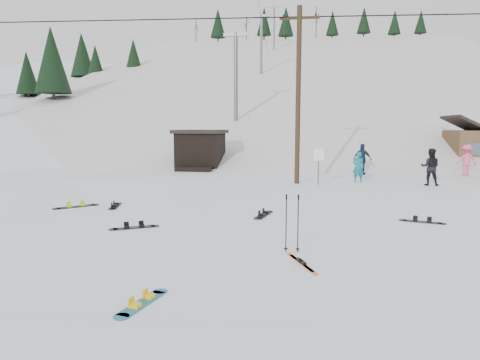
# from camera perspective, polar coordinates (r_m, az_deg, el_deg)

# --- Properties ---
(ground) EXTENTS (200.00, 200.00, 0.00)m
(ground) POSITION_cam_1_polar(r_m,az_deg,el_deg) (9.40, -7.62, -11.38)
(ground) COLOR white
(ground) RESTS_ON ground
(ski_slope) EXTENTS (60.00, 85.24, 65.97)m
(ski_slope) POSITION_cam_1_polar(r_m,az_deg,el_deg) (65.32, 6.71, -6.16)
(ski_slope) COLOR silver
(ski_slope) RESTS_ON ground
(ridge_left) EXTENTS (47.54, 95.03, 58.38)m
(ridge_left) POSITION_cam_1_polar(r_m,az_deg,el_deg) (69.87, -24.69, -5.05)
(ridge_left) COLOR white
(ridge_left) RESTS_ON ground
(treeline_left) EXTENTS (20.00, 64.00, 10.00)m
(treeline_left) POSITION_cam_1_polar(r_m,az_deg,el_deg) (60.86, -27.85, 3.52)
(treeline_left) COLOR black
(treeline_left) RESTS_ON ground
(treeline_crest) EXTENTS (50.00, 6.00, 10.00)m
(treeline_crest) POSITION_cam_1_polar(r_m,az_deg,el_deg) (94.60, 7.65, 5.28)
(treeline_crest) COLOR black
(treeline_crest) RESTS_ON ski_slope
(utility_pole) EXTENTS (2.00, 0.26, 9.00)m
(utility_pole) POSITION_cam_1_polar(r_m,az_deg,el_deg) (22.59, 7.77, 11.41)
(utility_pole) COLOR #3A2819
(utility_pole) RESTS_ON ground
(trail_sign) EXTENTS (0.50, 0.09, 1.85)m
(trail_sign) POSITION_cam_1_polar(r_m,az_deg,el_deg) (22.17, 10.44, 2.63)
(trail_sign) COLOR #595B60
(trail_sign) RESTS_ON ground
(lift_hut) EXTENTS (3.40, 4.10, 2.75)m
(lift_hut) POSITION_cam_1_polar(r_m,az_deg,el_deg) (30.47, -5.29, 4.09)
(lift_hut) COLOR black
(lift_hut) RESTS_ON ground
(lift_tower_near) EXTENTS (2.20, 0.36, 8.00)m
(lift_tower_near) POSITION_cam_1_polar(r_m,az_deg,el_deg) (39.39, -0.55, 14.27)
(lift_tower_near) COLOR #595B60
(lift_tower_near) RESTS_ON ski_slope
(lift_tower_mid) EXTENTS (2.20, 0.36, 8.00)m
(lift_tower_mid) POSITION_cam_1_polar(r_m,az_deg,el_deg) (59.98, 2.85, 18.08)
(lift_tower_mid) COLOR #595B60
(lift_tower_mid) RESTS_ON ski_slope
(lift_tower_far) EXTENTS (2.20, 0.36, 8.00)m
(lift_tower_far) POSITION_cam_1_polar(r_m,az_deg,el_deg) (80.80, 4.56, 19.91)
(lift_tower_far) COLOR #595B60
(lift_tower_far) RESTS_ON ski_slope
(hero_snowboard) EXTENTS (0.50, 1.34, 0.10)m
(hero_snowboard) POSITION_cam_1_polar(r_m,az_deg,el_deg) (7.68, -12.93, -15.64)
(hero_snowboard) COLOR #1972A5
(hero_snowboard) RESTS_ON ground
(hero_skis) EXTENTS (0.71, 1.43, 0.08)m
(hero_skis) POSITION_cam_1_polar(r_m,az_deg,el_deg) (9.59, 8.18, -10.86)
(hero_skis) COLOR #DC4C16
(hero_skis) RESTS_ON ground
(ski_poles) EXTENTS (0.38, 0.10, 1.39)m
(ski_poles) POSITION_cam_1_polar(r_m,az_deg,el_deg) (10.28, 6.96, -5.64)
(ski_poles) COLOR black
(ski_poles) RESTS_ON ground
(board_scatter_a) EXTENTS (1.31, 0.87, 0.10)m
(board_scatter_a) POSITION_cam_1_polar(r_m,az_deg,el_deg) (13.06, -13.92, -6.13)
(board_scatter_a) COLOR black
(board_scatter_a) RESTS_ON ground
(board_scatter_b) EXTENTS (0.59, 1.43, 0.10)m
(board_scatter_b) POSITION_cam_1_polar(r_m,az_deg,el_deg) (16.71, -16.31, -3.31)
(board_scatter_b) COLOR black
(board_scatter_b) RESTS_ON ground
(board_scatter_c) EXTENTS (1.29, 1.27, 0.12)m
(board_scatter_c) POSITION_cam_1_polar(r_m,az_deg,el_deg) (17.05, -21.00, -3.28)
(board_scatter_c) COLOR black
(board_scatter_c) RESTS_ON ground
(board_scatter_d) EXTENTS (1.34, 0.58, 0.10)m
(board_scatter_d) POSITION_cam_1_polar(r_m,az_deg,el_deg) (14.60, 23.12, -5.10)
(board_scatter_d) COLOR black
(board_scatter_d) RESTS_ON ground
(board_scatter_f) EXTENTS (0.54, 1.49, 0.11)m
(board_scatter_f) POSITION_cam_1_polar(r_m,az_deg,el_deg) (14.48, 3.17, -4.62)
(board_scatter_f) COLOR black
(board_scatter_f) RESTS_ON ground
(skier_teal) EXTENTS (0.62, 0.42, 1.65)m
(skier_teal) POSITION_cam_1_polar(r_m,az_deg,el_deg) (23.74, 15.48, 1.69)
(skier_teal) COLOR #0B6877
(skier_teal) RESTS_ON ground
(skier_dark) EXTENTS (1.06, 0.91, 1.88)m
(skier_dark) POSITION_cam_1_polar(r_m,az_deg,el_deg) (23.70, 24.04, 1.60)
(skier_dark) COLOR black
(skier_dark) RESTS_ON ground
(skier_pink) EXTENTS (1.31, 0.87, 1.90)m
(skier_pink) POSITION_cam_1_polar(r_m,az_deg,el_deg) (29.12, 27.94, 2.33)
(skier_pink) COLOR #ED5379
(skier_pink) RESTS_ON ground
(skier_navy) EXTENTS (1.23, 0.90, 1.93)m
(skier_navy) POSITION_cam_1_polar(r_m,az_deg,el_deg) (27.53, 15.99, 2.68)
(skier_navy) COLOR #19233E
(skier_navy) RESTS_ON ground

